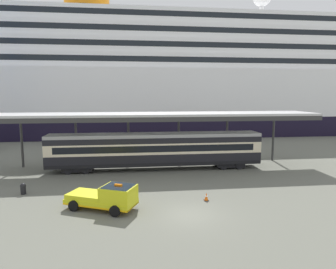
% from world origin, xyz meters
% --- Properties ---
extents(ground_plane, '(400.00, 400.00, 0.00)m').
position_xyz_m(ground_plane, '(0.00, 0.00, 0.00)').
color(ground_plane, '#616357').
extents(cruise_ship, '(145.81, 23.32, 35.06)m').
position_xyz_m(cruise_ship, '(-15.37, 47.35, 11.68)').
color(cruise_ship, black).
rests_on(cruise_ship, ground).
extents(platform_canopy, '(36.69, 5.53, 6.34)m').
position_xyz_m(platform_canopy, '(-1.32, 13.54, 6.04)').
color(platform_canopy, '#B9B9B9').
rests_on(platform_canopy, ground).
extents(train_carriage, '(23.60, 2.81, 4.11)m').
position_xyz_m(train_carriage, '(-1.32, 13.08, 2.31)').
color(train_carriage, black).
rests_on(train_carriage, ground).
extents(service_truck, '(5.57, 3.98, 2.02)m').
position_xyz_m(service_truck, '(-5.80, 1.65, 0.99)').
color(service_truck, yellow).
rests_on(service_truck, ground).
extents(traffic_cone_near, '(0.36, 0.36, 0.60)m').
position_xyz_m(traffic_cone_near, '(-5.86, 5.45, 0.30)').
color(traffic_cone_near, black).
rests_on(traffic_cone_near, ground).
extents(traffic_cone_mid, '(0.36, 0.36, 0.66)m').
position_xyz_m(traffic_cone_mid, '(1.90, 2.59, 0.32)').
color(traffic_cone_mid, black).
rests_on(traffic_cone_mid, ground).
extents(quay_bollard, '(0.48, 0.48, 0.96)m').
position_xyz_m(quay_bollard, '(-13.19, 5.98, 0.52)').
color(quay_bollard, black).
rests_on(quay_bollard, ground).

